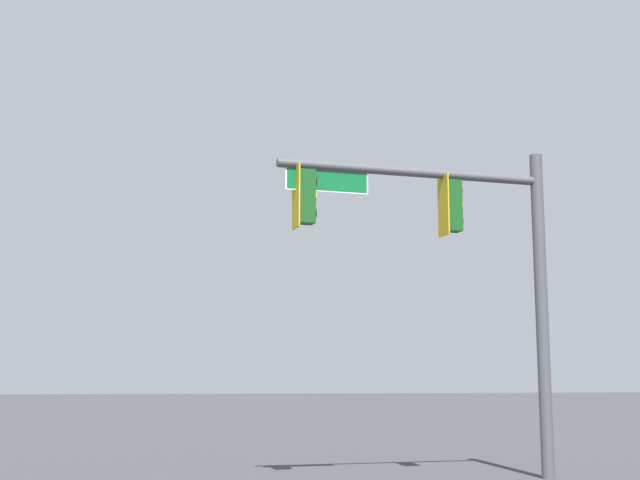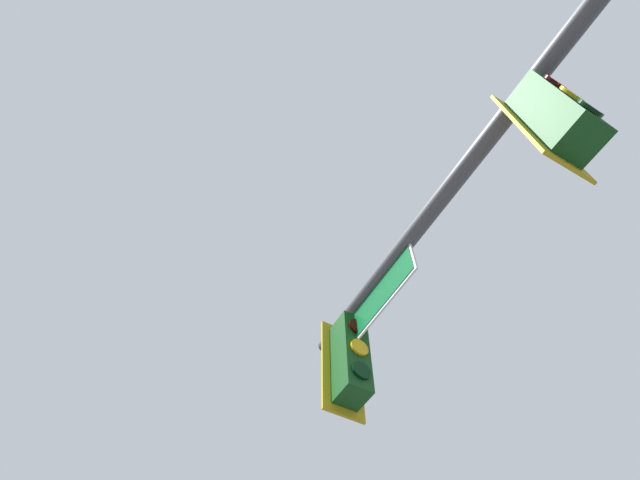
{
  "view_description": "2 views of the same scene",
  "coord_description": "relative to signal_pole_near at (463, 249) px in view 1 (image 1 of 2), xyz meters",
  "views": [
    {
      "loc": [
        4.55,
        8.76,
        1.92
      ],
      "look_at": [
        -1.59,
        -7.61,
        4.78
      ],
      "focal_mm": 50.0,
      "sensor_mm": 36.0,
      "label": 1
    },
    {
      "loc": [
        -4.69,
        -5.23,
        1.72
      ],
      "look_at": [
        -1.76,
        -7.13,
        7.01
      ],
      "focal_mm": 28.0,
      "sensor_mm": 36.0,
      "label": 2
    }
  ],
  "objects": [
    {
      "name": "signal_pole_near",
      "position": [
        0.0,
        0.0,
        0.0
      ],
      "size": [
        6.0,
        0.76,
        6.95
      ],
      "color": "#47474C",
      "rests_on": "ground_plane"
    }
  ]
}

